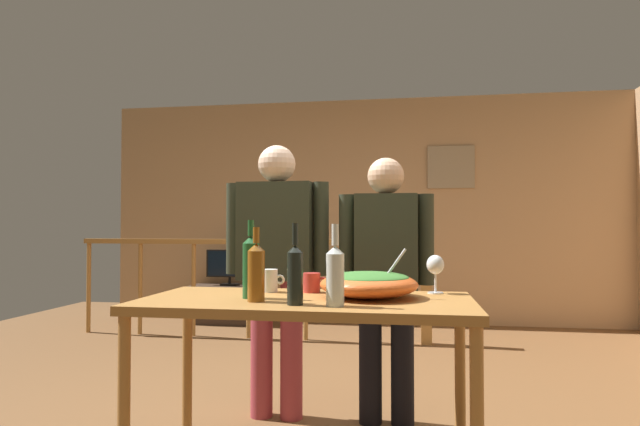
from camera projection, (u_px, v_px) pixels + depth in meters
ground_plane at (314, 419)px, 3.10m from camera, size 8.39×8.39×0.00m
back_wall at (361, 210)px, 6.32m from camera, size 6.06×0.10×2.60m
framed_picture at (451, 167)px, 6.11m from camera, size 0.52×0.03×0.48m
stair_railing at (298, 273)px, 5.29m from camera, size 3.58×0.10×1.03m
tv_console at (230, 304)px, 6.19m from camera, size 0.90×0.40×0.43m
flat_screen_tv at (229, 264)px, 6.17m from camera, size 0.52×0.12×0.41m
serving_table at (306, 317)px, 2.36m from camera, size 1.45×0.71×0.80m
salad_bowl at (369, 283)px, 2.39m from camera, size 0.44×0.44×0.22m
wine_glass at (435, 266)px, 2.53m from camera, size 0.08×0.08×0.18m
wine_bottle_clear at (335, 274)px, 2.13m from camera, size 0.07×0.07×0.33m
wine_bottle_green at (251, 266)px, 2.37m from camera, size 0.07×0.07×0.34m
wine_bottle_amber at (256, 271)px, 2.26m from camera, size 0.07×0.07×0.31m
wine_bottle_dark at (295, 273)px, 2.17m from camera, size 0.06×0.06×0.33m
mug_white at (270, 281)px, 2.59m from camera, size 0.11×0.08×0.11m
mug_red at (312, 283)px, 2.57m from camera, size 0.12×0.08×0.09m
person_standing_left at (277, 255)px, 3.15m from camera, size 0.62×0.23×1.59m
person_standing_right at (386, 269)px, 3.05m from camera, size 0.54×0.23×1.51m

